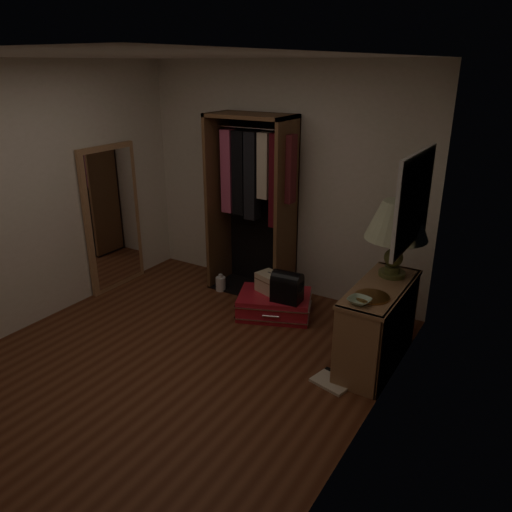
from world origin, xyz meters
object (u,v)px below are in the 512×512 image
at_px(pink_suitcase, 274,304).
at_px(table_lamp, 397,222).
at_px(open_wardrobe, 254,190).
at_px(train_case, 271,283).
at_px(floor_mirror, 113,218).
at_px(white_jug, 221,284).
at_px(black_bag, 287,286).
at_px(console_bookshelf, 378,322).

xyz_separation_m(pink_suitcase, table_lamp, (1.24, -0.03, 1.14)).
xyz_separation_m(open_wardrobe, train_case, (0.46, -0.42, -0.87)).
relative_size(floor_mirror, white_jug, 8.14).
bearing_deg(white_jug, floor_mirror, -156.15).
distance_m(floor_mirror, black_bag, 2.25).
xyz_separation_m(train_case, black_bag, (0.25, -0.10, 0.06)).
bearing_deg(open_wardrobe, train_case, -41.89).
bearing_deg(black_bag, pink_suitcase, 155.79).
bearing_deg(floor_mirror, pink_suitcase, 9.05).
relative_size(floor_mirror, table_lamp, 2.44).
xyz_separation_m(floor_mirror, train_case, (1.94, 0.35, -0.51)).
distance_m(open_wardrobe, table_lamp, 1.83).
height_order(train_case, white_jug, train_case).
xyz_separation_m(pink_suitcase, black_bag, (0.19, -0.07, 0.29)).
height_order(pink_suitcase, table_lamp, table_lamp).
bearing_deg(pink_suitcase, floor_mirror, 166.99).
height_order(open_wardrobe, floor_mirror, open_wardrobe).
distance_m(open_wardrobe, floor_mirror, 1.71).
distance_m(floor_mirror, train_case, 2.04).
height_order(console_bookshelf, black_bag, console_bookshelf).
bearing_deg(floor_mirror, train_case, 10.33).
xyz_separation_m(console_bookshelf, open_wardrobe, (-1.76, 0.75, 0.82)).
height_order(open_wardrobe, black_bag, open_wardrobe).
distance_m(train_case, white_jug, 0.84).
height_order(console_bookshelf, open_wardrobe, open_wardrobe).
bearing_deg(open_wardrobe, console_bookshelf, -22.98).
xyz_separation_m(console_bookshelf, white_jug, (-2.08, 0.49, -0.31)).
distance_m(floor_mirror, white_jug, 1.48).
bearing_deg(open_wardrobe, white_jug, -140.83).
distance_m(console_bookshelf, table_lamp, 0.90).
relative_size(console_bookshelf, table_lamp, 1.61).
height_order(floor_mirror, table_lamp, floor_mirror).
height_order(black_bag, table_lamp, table_lamp).
relative_size(open_wardrobe, table_lamp, 2.95).
xyz_separation_m(floor_mirror, white_jug, (1.16, 0.51, -0.76)).
distance_m(pink_suitcase, train_case, 0.24).
bearing_deg(open_wardrobe, pink_suitcase, -40.38).
height_order(floor_mirror, pink_suitcase, floor_mirror).
relative_size(pink_suitcase, table_lamp, 1.34).
bearing_deg(floor_mirror, console_bookshelf, 0.40).
bearing_deg(console_bookshelf, open_wardrobe, 157.02).
bearing_deg(black_bag, table_lamp, -2.51).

